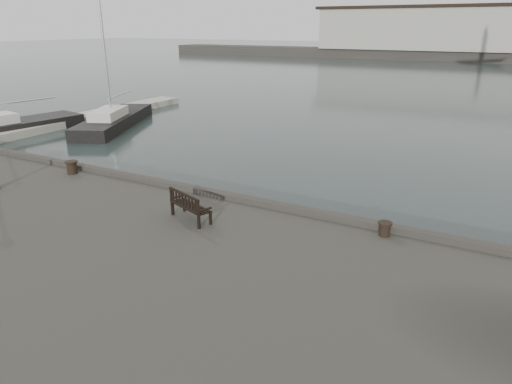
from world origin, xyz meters
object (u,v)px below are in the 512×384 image
bench (190,211)px  yacht_c (115,123)px  bollard_right (385,229)px  yacht_a (4,131)px  bollard_left (72,167)px

bench → yacht_c: yacht_c is taller
bench → bollard_right: (5.01, 1.56, -0.07)m
yacht_a → yacht_c: (4.33, 5.43, 0.00)m
bench → yacht_a: yacht_a is taller
bollard_left → bollard_right: bearing=0.9°
bollard_left → yacht_c: 16.14m
bollard_right → bollard_left: bearing=-179.1°
yacht_c → bollard_left: bearing=-74.9°
bollard_left → bench: bearing=-12.3°
yacht_c → bench: bearing=-64.2°
bench → bollard_left: size_ratio=3.18×
bollard_right → yacht_a: size_ratio=0.03×
bollard_left → yacht_c: size_ratio=0.03×
yacht_a → bollard_left: bearing=-15.8°
bollard_right → bench: bearing=-162.7°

